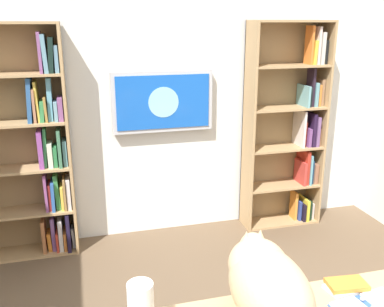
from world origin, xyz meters
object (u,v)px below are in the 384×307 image
Objects in this scene: cat at (266,282)px; bookshelf_right at (33,150)px; wall_mounted_tv at (163,102)px; bookshelf_left at (292,129)px; desk_book_stack at (346,286)px.

bookshelf_right is at bearing -62.91° from cat.
bookshelf_right is at bearing 4.30° from wall_mounted_tv.
wall_mounted_tv is at bearing -90.18° from cat.
bookshelf_right reaches higher than wall_mounted_tv.
bookshelf_left is 2.54m from cat.
bookshelf_left reaches higher than cat.
bookshelf_right is 1.19m from wall_mounted_tv.
wall_mounted_tv is 4.40× the size of desk_book_stack.
bookshelf_right reaches higher than cat.
cat is 3.35× the size of desk_book_stack.
cat is at bearing 89.82° from wall_mounted_tv.
bookshelf_right reaches higher than desk_book_stack.
desk_book_stack is (-0.47, -0.08, -0.15)m from cat.
bookshelf_right is 2.66m from desk_book_stack.
bookshelf_left is 2.28m from desk_book_stack.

